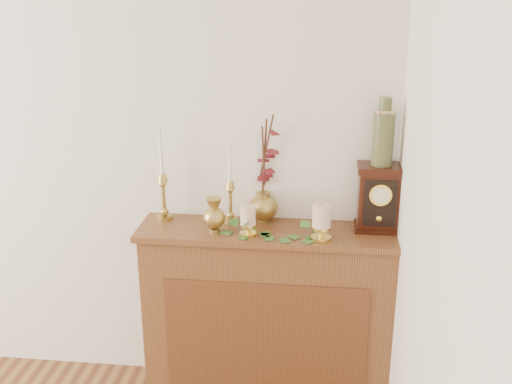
# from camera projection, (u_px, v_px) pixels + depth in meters

# --- Properties ---
(console_shelf) EXTENTS (1.24, 0.34, 0.93)m
(console_shelf) POSITION_uv_depth(u_px,v_px,m) (267.00, 320.00, 2.99)
(console_shelf) COLOR brown
(console_shelf) RESTS_ON ground
(candlestick_left) EXTENTS (0.08, 0.08, 0.48)m
(candlestick_left) POSITION_uv_depth(u_px,v_px,m) (163.00, 189.00, 2.90)
(candlestick_left) COLOR tan
(candlestick_left) RESTS_ON console_shelf
(candlestick_center) EXTENTS (0.07, 0.07, 0.43)m
(candlestick_center) POSITION_uv_depth(u_px,v_px,m) (230.00, 195.00, 2.87)
(candlestick_center) COLOR tan
(candlestick_center) RESTS_ON console_shelf
(bud_vase) EXTENTS (0.10, 0.10, 0.17)m
(bud_vase) POSITION_uv_depth(u_px,v_px,m) (214.00, 215.00, 2.77)
(bud_vase) COLOR tan
(bud_vase) RESTS_ON console_shelf
(ginger_jar) EXTENTS (0.22, 0.23, 0.54)m
(ginger_jar) POSITION_uv_depth(u_px,v_px,m) (267.00, 171.00, 2.89)
(ginger_jar) COLOR tan
(ginger_jar) RESTS_ON console_shelf
(pillar_candle_left) EXTENTS (0.08, 0.08, 0.15)m
(pillar_candle_left) POSITION_uv_depth(u_px,v_px,m) (248.00, 219.00, 2.74)
(pillar_candle_left) COLOR gold
(pillar_candle_left) RESTS_ON console_shelf
(pillar_candle_right) EXTENTS (0.09, 0.09, 0.18)m
(pillar_candle_right) POSITION_uv_depth(u_px,v_px,m) (322.00, 220.00, 2.68)
(pillar_candle_right) COLOR gold
(pillar_candle_right) RESTS_ON console_shelf
(ivy_garland) EXTENTS (0.46, 0.22, 0.08)m
(ivy_garland) POSITION_uv_depth(u_px,v_px,m) (265.00, 231.00, 2.77)
(ivy_garland) COLOR #355F24
(ivy_garland) RESTS_ON console_shelf
(mantel_clock) EXTENTS (0.21, 0.15, 0.32)m
(mantel_clock) POSITION_uv_depth(u_px,v_px,m) (379.00, 199.00, 2.78)
(mantel_clock) COLOR #35140A
(mantel_clock) RESTS_ON console_shelf
(ceramic_vase) EXTENTS (0.10, 0.10, 0.31)m
(ceramic_vase) POSITION_uv_depth(u_px,v_px,m) (383.00, 135.00, 2.68)
(ceramic_vase) COLOR #172F23
(ceramic_vase) RESTS_ON mantel_clock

